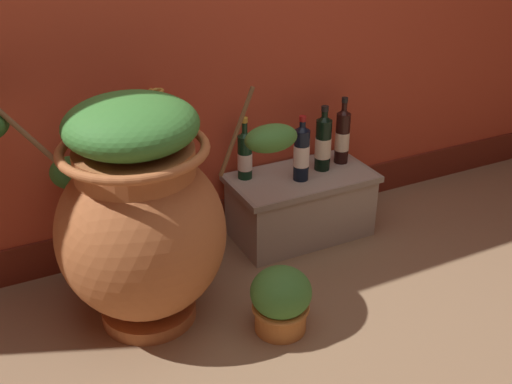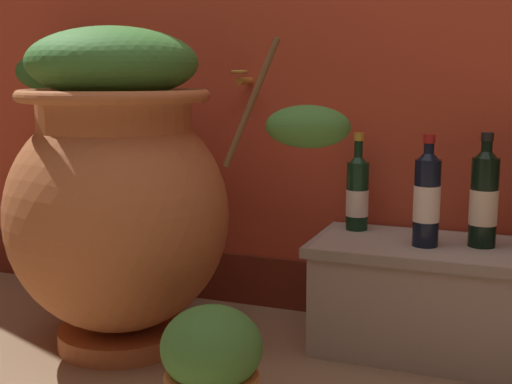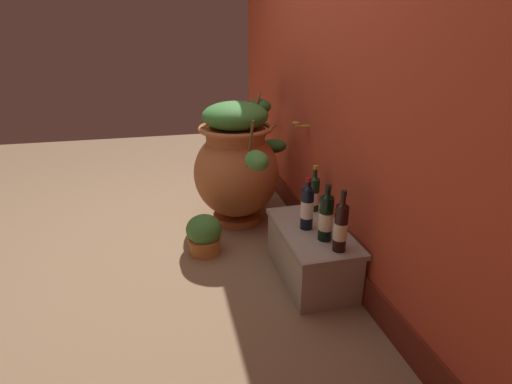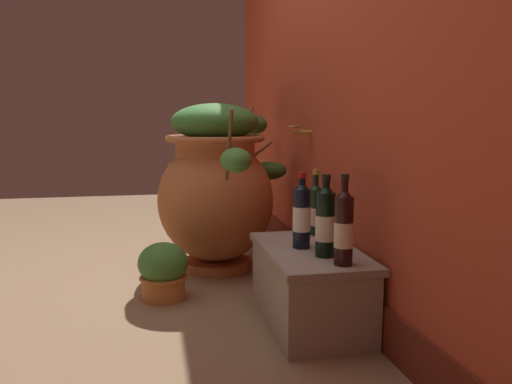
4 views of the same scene
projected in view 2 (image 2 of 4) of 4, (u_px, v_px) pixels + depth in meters
name	position (u px, v px, depth m)	size (l,w,h in m)	color
terracotta_urn	(118.00, 188.00, 2.03)	(1.28, 0.79, 0.96)	#B26638
stone_ledge	(432.00, 293.00, 2.02)	(0.71, 0.38, 0.33)	#9E9384
wine_bottle_left	(357.00, 191.00, 2.16)	(0.07, 0.07, 0.31)	black
wine_bottle_middle	(427.00, 196.00, 1.95)	(0.08, 0.08, 0.32)	black
wine_bottle_back	(484.00, 196.00, 1.95)	(0.08, 0.08, 0.33)	black
potted_shrub	(212.00, 362.00, 1.63)	(0.25, 0.24, 0.28)	#CC7F3D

